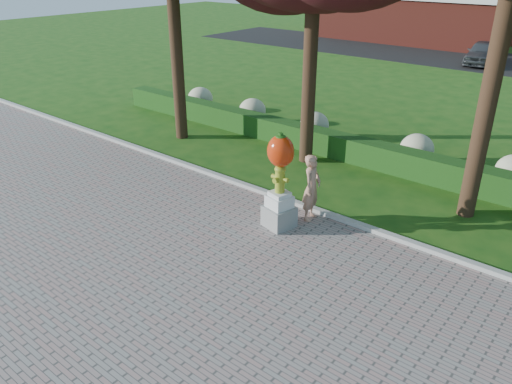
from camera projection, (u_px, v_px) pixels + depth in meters
ground at (231, 255)px, 11.54m from camera, size 100.00×100.00×0.00m
walkway at (79, 350)px, 8.74m from camera, size 40.00×14.00×0.04m
curb at (304, 207)px, 13.61m from camera, size 40.00×0.18×0.15m
lawn_hedge at (374, 155)px, 16.26m from camera, size 24.00×0.70×0.80m
hydrangea_row at (404, 146)px, 16.57m from camera, size 20.10×1.10×0.99m
hydrant_sculpture at (280, 179)px, 12.16m from camera, size 0.81×0.81×2.48m
woman at (312, 188)px, 12.70m from camera, size 0.54×0.71×1.77m
parked_car at (483, 53)px, 31.39m from camera, size 2.13×4.34×1.43m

